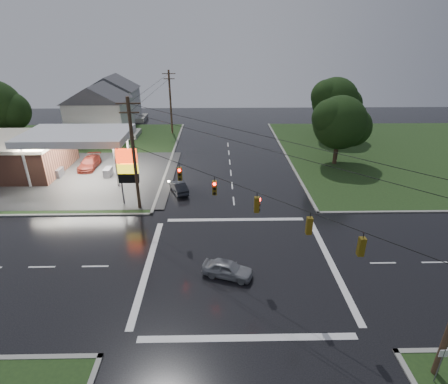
{
  "coord_description": "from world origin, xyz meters",
  "views": [
    {
      "loc": [
        -1.65,
        -21.81,
        16.18
      ],
      "look_at": [
        -1.1,
        6.75,
        3.0
      ],
      "focal_mm": 28.0,
      "sensor_mm": 36.0,
      "label": 1
    }
  ],
  "objects_px": {
    "utility_pole_nw": "(134,154)",
    "car_north": "(179,187)",
    "tree_ne_far": "(336,101)",
    "car_crossing": "(228,269)",
    "car_pump": "(89,163)",
    "pylon_sign": "(128,167)",
    "house_near": "(99,110)",
    "house_far": "(113,98)",
    "tree_ne_near": "(341,123)",
    "gas_station": "(23,153)",
    "utility_pole_n": "(170,101)"
  },
  "relations": [
    {
      "from": "pylon_sign",
      "to": "house_far",
      "type": "distance_m",
      "value": 39.21
    },
    {
      "from": "tree_ne_near",
      "to": "car_crossing",
      "type": "bearing_deg",
      "value": -122.98
    },
    {
      "from": "utility_pole_nw",
      "to": "tree_ne_far",
      "type": "bearing_deg",
      "value": 42.59
    },
    {
      "from": "gas_station",
      "to": "utility_pole_nw",
      "type": "bearing_deg",
      "value": -32.23
    },
    {
      "from": "car_pump",
      "to": "car_crossing",
      "type": "bearing_deg",
      "value": -53.06
    },
    {
      "from": "house_near",
      "to": "tree_ne_far",
      "type": "relative_size",
      "value": 1.13
    },
    {
      "from": "gas_station",
      "to": "tree_ne_far",
      "type": "height_order",
      "value": "tree_ne_far"
    },
    {
      "from": "utility_pole_nw",
      "to": "car_north",
      "type": "bearing_deg",
      "value": 46.98
    },
    {
      "from": "gas_station",
      "to": "house_near",
      "type": "xyz_separation_m",
      "value": [
        4.73,
        16.3,
        1.86
      ]
    },
    {
      "from": "house_far",
      "to": "tree_ne_near",
      "type": "bearing_deg",
      "value": -35.77
    },
    {
      "from": "utility_pole_nw",
      "to": "car_pump",
      "type": "height_order",
      "value": "utility_pole_nw"
    },
    {
      "from": "house_far",
      "to": "tree_ne_far",
      "type": "xyz_separation_m",
      "value": [
        39.1,
        -14.01,
        1.77
      ]
    },
    {
      "from": "pylon_sign",
      "to": "tree_ne_near",
      "type": "xyz_separation_m",
      "value": [
        24.64,
        11.49,
        1.55
      ]
    },
    {
      "from": "gas_station",
      "to": "car_pump",
      "type": "xyz_separation_m",
      "value": [
        7.46,
        1.29,
        -1.83
      ]
    },
    {
      "from": "utility_pole_n",
      "to": "car_crossing",
      "type": "xyz_separation_m",
      "value": [
        8.51,
        -39.33,
        -4.84
      ]
    },
    {
      "from": "car_pump",
      "to": "pylon_sign",
      "type": "bearing_deg",
      "value": -54.37
    },
    {
      "from": "tree_ne_far",
      "to": "car_north",
      "type": "distance_m",
      "value": 31.51
    },
    {
      "from": "car_pump",
      "to": "house_far",
      "type": "bearing_deg",
      "value": 97.13
    },
    {
      "from": "gas_station",
      "to": "car_pump",
      "type": "distance_m",
      "value": 7.78
    },
    {
      "from": "car_pump",
      "to": "tree_ne_far",
      "type": "bearing_deg",
      "value": 19.46
    },
    {
      "from": "tree_ne_far",
      "to": "utility_pole_nw",
      "type": "bearing_deg",
      "value": -137.41
    },
    {
      "from": "utility_pole_nw",
      "to": "tree_ne_near",
      "type": "relative_size",
      "value": 1.22
    },
    {
      "from": "utility_pole_nw",
      "to": "house_near",
      "type": "distance_m",
      "value": 28.9
    },
    {
      "from": "pylon_sign",
      "to": "car_north",
      "type": "height_order",
      "value": "pylon_sign"
    },
    {
      "from": "tree_ne_near",
      "to": "car_crossing",
      "type": "height_order",
      "value": "tree_ne_near"
    },
    {
      "from": "pylon_sign",
      "to": "car_crossing",
      "type": "relative_size",
      "value": 1.64
    },
    {
      "from": "car_crossing",
      "to": "car_north",
      "type": "bearing_deg",
      "value": 37.51
    },
    {
      "from": "gas_station",
      "to": "pylon_sign",
      "type": "height_order",
      "value": "pylon_sign"
    },
    {
      "from": "gas_station",
      "to": "car_pump",
      "type": "relative_size",
      "value": 5.28
    },
    {
      "from": "gas_station",
      "to": "car_crossing",
      "type": "distance_m",
      "value": 32.48
    },
    {
      "from": "tree_ne_near",
      "to": "car_crossing",
      "type": "xyz_separation_m",
      "value": [
        -15.13,
        -23.32,
        -4.94
      ]
    },
    {
      "from": "tree_ne_far",
      "to": "car_pump",
      "type": "distance_m",
      "value": 38.08
    },
    {
      "from": "pylon_sign",
      "to": "car_pump",
      "type": "relative_size",
      "value": 1.21
    },
    {
      "from": "tree_ne_far",
      "to": "house_near",
      "type": "bearing_deg",
      "value": 176.99
    },
    {
      "from": "car_north",
      "to": "utility_pole_n",
      "type": "bearing_deg",
      "value": -103.29
    },
    {
      "from": "pylon_sign",
      "to": "tree_ne_near",
      "type": "bearing_deg",
      "value": 25.01
    },
    {
      "from": "house_near",
      "to": "car_pump",
      "type": "height_order",
      "value": "house_near"
    },
    {
      "from": "pylon_sign",
      "to": "tree_ne_near",
      "type": "relative_size",
      "value": 0.67
    },
    {
      "from": "tree_ne_far",
      "to": "car_crossing",
      "type": "bearing_deg",
      "value": -117.18
    },
    {
      "from": "gas_station",
      "to": "tree_ne_near",
      "type": "relative_size",
      "value": 2.92
    },
    {
      "from": "utility_pole_nw",
      "to": "car_crossing",
      "type": "height_order",
      "value": "utility_pole_nw"
    },
    {
      "from": "utility_pole_n",
      "to": "house_far",
      "type": "relative_size",
      "value": 0.95
    },
    {
      "from": "utility_pole_nw",
      "to": "car_north",
      "type": "distance_m",
      "value": 7.29
    },
    {
      "from": "pylon_sign",
      "to": "utility_pole_nw",
      "type": "relative_size",
      "value": 0.55
    },
    {
      "from": "utility_pole_nw",
      "to": "house_near",
      "type": "height_order",
      "value": "utility_pole_nw"
    },
    {
      "from": "utility_pole_nw",
      "to": "car_pump",
      "type": "relative_size",
      "value": 2.22
    },
    {
      "from": "utility_pole_n",
      "to": "tree_ne_far",
      "type": "relative_size",
      "value": 1.07
    },
    {
      "from": "house_far",
      "to": "tree_ne_far",
      "type": "distance_m",
      "value": 41.57
    },
    {
      "from": "car_crossing",
      "to": "car_pump",
      "type": "bearing_deg",
      "value": 56.44
    },
    {
      "from": "tree_ne_near",
      "to": "tree_ne_far",
      "type": "xyz_separation_m",
      "value": [
        3.01,
        12.0,
        0.62
      ]
    }
  ]
}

